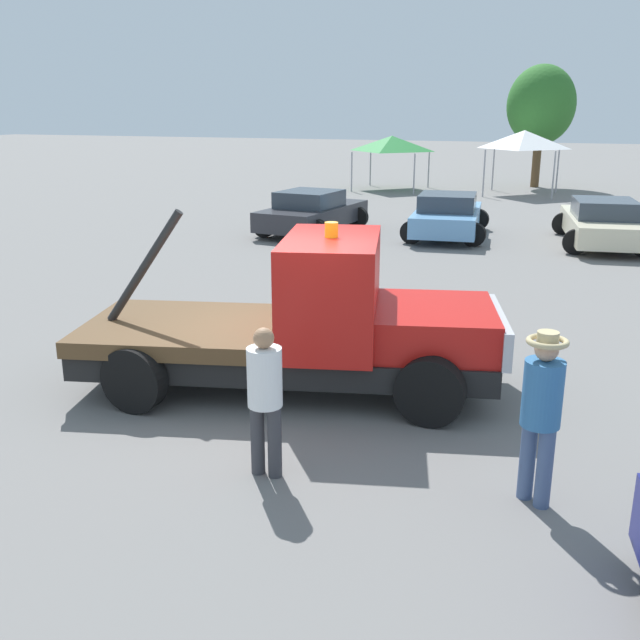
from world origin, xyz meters
name	(u,v)px	position (x,y,z in m)	size (l,w,h in m)	color
ground_plane	(287,387)	(0.00, 0.00, 0.00)	(160.00, 160.00, 0.00)	slate
tow_truck	(312,325)	(0.34, 0.09, 0.93)	(6.11, 3.48, 2.51)	black
person_near_truck	(542,404)	(3.54, -1.95, 1.06)	(0.40, 0.40, 1.80)	#475B84
person_at_hood	(265,392)	(0.80, -2.40, 0.96)	(0.37, 0.37, 1.66)	#38383D
parked_car_charcoal	(312,212)	(-4.51, 12.41, 0.65)	(2.79, 4.61, 1.34)	#2D2D33
parked_car_skyblue	(447,216)	(-0.34, 13.15, 0.65)	(2.79, 4.55, 1.34)	#669ED1
parked_car_cream	(602,223)	(4.11, 13.33, 0.65)	(2.89, 5.03, 1.34)	beige
canopy_tent_green	(392,144)	(-5.53, 25.48, 2.19)	(3.10, 3.10, 2.55)	#9E9EA3
canopy_tent_white	(524,140)	(0.62, 25.49, 2.46)	(3.03, 3.03, 2.87)	#9E9EA3
tree_left	(541,105)	(0.94, 29.23, 3.95)	(3.30, 3.30, 5.89)	brown
traffic_cone	(438,328)	(1.58, 2.76, 0.25)	(0.40, 0.40, 0.55)	black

